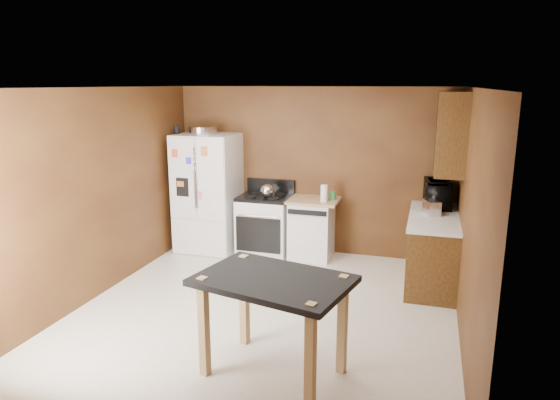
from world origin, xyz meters
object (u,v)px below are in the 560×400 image
at_px(pen_cup, 177,130).
at_px(kettle, 267,191).
at_px(microwave, 438,195).
at_px(island, 273,292).
at_px(gas_range, 265,224).
at_px(green_canister, 332,196).
at_px(roasting_pan, 203,130).
at_px(refrigerator, 208,193).
at_px(dishwasher, 312,228).
at_px(paper_towel, 324,193).
at_px(toaster, 432,207).

xyz_separation_m(pen_cup, kettle, (1.42, 0.02, -0.86)).
height_order(microwave, island, microwave).
distance_m(gas_range, island, 3.30).
bearing_deg(microwave, green_canister, 81.26).
height_order(pen_cup, gas_range, pen_cup).
distance_m(roasting_pan, green_canister, 2.18).
relative_size(pen_cup, microwave, 0.21).
bearing_deg(refrigerator, dishwasher, 2.99).
xyz_separation_m(paper_towel, refrigerator, (-1.83, 0.02, -0.11)).
distance_m(kettle, toaster, 2.35).
bearing_deg(kettle, microwave, 3.49).
relative_size(refrigerator, gas_range, 1.64).
relative_size(gas_range, dishwasher, 1.24).
relative_size(microwave, refrigerator, 0.33).
bearing_deg(pen_cup, kettle, 0.98).
distance_m(roasting_pan, microwave, 3.54).
distance_m(microwave, refrigerator, 3.38).
bearing_deg(microwave, dishwasher, 83.48).
height_order(dishwasher, island, island).
bearing_deg(gas_range, paper_towel, -5.10).
relative_size(roasting_pan, green_canister, 3.77).
relative_size(refrigerator, dishwasher, 2.02).
bearing_deg(dishwasher, kettle, -167.36).
height_order(kettle, green_canister, kettle).
height_order(toaster, island, toaster).
bearing_deg(toaster, island, -138.51).
bearing_deg(island, kettle, 109.20).
bearing_deg(dishwasher, gas_range, -178.06).
bearing_deg(pen_cup, toaster, -4.28).
relative_size(toaster, microwave, 0.42).
bearing_deg(green_canister, dishwasher, -168.71).
xyz_separation_m(green_canister, dishwasher, (-0.28, -0.06, -0.50)).
xyz_separation_m(gas_range, island, (1.11, -3.09, 0.31)).
relative_size(roasting_pan, toaster, 1.73).
bearing_deg(kettle, green_canister, 12.23).
height_order(paper_towel, dishwasher, paper_towel).
distance_m(refrigerator, gas_range, 1.01).
distance_m(pen_cup, gas_range, 1.95).
xyz_separation_m(kettle, toaster, (2.33, -0.30, -0.01)).
distance_m(roasting_pan, paper_towel, 2.08).
distance_m(pen_cup, paper_towel, 2.42).
bearing_deg(microwave, refrigerator, 84.91).
bearing_deg(toaster, kettle, 149.87).
distance_m(kettle, refrigerator, 0.99).
relative_size(roasting_pan, kettle, 2.15).
xyz_separation_m(refrigerator, island, (2.02, -3.03, -0.12)).
bearing_deg(microwave, gas_range, 84.04).
bearing_deg(pen_cup, green_canister, 5.50).
height_order(roasting_pan, paper_towel, roasting_pan).
relative_size(roasting_pan, gas_range, 0.39).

